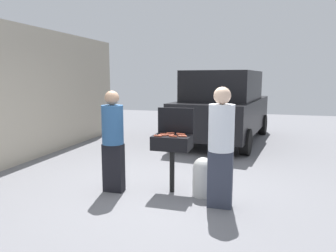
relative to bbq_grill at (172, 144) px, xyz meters
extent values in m
plane|color=slate|center=(-0.28, 0.01, -0.79)|extent=(24.00, 24.00, 0.00)
cube|color=#B2A893|center=(-3.68, 1.01, 0.70)|extent=(0.24, 8.00, 2.97)
cylinder|color=black|center=(0.00, 0.00, -0.43)|extent=(0.08, 0.08, 0.71)
cube|color=black|center=(0.00, 0.00, 0.03)|extent=(0.60, 0.44, 0.22)
cube|color=black|center=(0.00, 0.22, 0.35)|extent=(0.60, 0.05, 0.42)
cylinder|color=#AD4228|center=(-0.14, 0.01, 0.16)|extent=(0.13, 0.04, 0.03)
cylinder|color=#AD4228|center=(0.11, 0.11, 0.16)|extent=(0.13, 0.04, 0.03)
cylinder|color=#AD4228|center=(0.05, -0.14, 0.16)|extent=(0.13, 0.03, 0.03)
cylinder|color=#B74C33|center=(-0.02, -0.04, 0.16)|extent=(0.13, 0.03, 0.03)
cylinder|color=#B74C33|center=(-0.18, -0.16, 0.16)|extent=(0.13, 0.03, 0.03)
cylinder|color=#AD4228|center=(0.14, 0.02, 0.16)|extent=(0.13, 0.03, 0.03)
cylinder|color=#B74C33|center=(-0.06, 0.12, 0.16)|extent=(0.13, 0.03, 0.03)
cylinder|color=#B74C33|center=(0.13, 0.07, 0.16)|extent=(0.13, 0.04, 0.03)
cylinder|color=#C6593D|center=(-0.13, -0.10, 0.16)|extent=(0.13, 0.04, 0.03)
cylinder|color=#C6593D|center=(0.19, -0.08, 0.16)|extent=(0.13, 0.04, 0.03)
cylinder|color=silver|center=(0.51, -0.04, -0.56)|extent=(0.32, 0.32, 0.46)
sphere|color=silver|center=(0.51, -0.04, -0.33)|extent=(0.31, 0.31, 0.31)
cube|color=black|center=(-0.92, -0.23, -0.39)|extent=(0.33, 0.18, 0.79)
cylinder|color=#2D598C|center=(-0.92, -0.23, 0.31)|extent=(0.34, 0.34, 0.62)
sphere|color=tan|center=(-0.92, -0.23, 0.74)|extent=(0.23, 0.23, 0.23)
cube|color=#333847|center=(0.82, -0.40, -0.38)|extent=(0.34, 0.19, 0.82)
cylinder|color=silver|center=(0.82, -0.40, 0.36)|extent=(0.36, 0.36, 0.65)
sphere|color=beige|center=(0.82, -0.40, 0.81)|extent=(0.24, 0.24, 0.24)
cube|color=black|center=(0.33, 4.52, -0.02)|extent=(2.45, 4.61, 0.90)
cube|color=black|center=(0.30, 4.33, 0.83)|extent=(2.08, 2.80, 0.80)
cylinder|color=black|center=(1.02, 2.88, -0.47)|extent=(0.30, 0.66, 0.64)
cylinder|color=black|center=(-0.77, 3.11, -0.47)|extent=(0.30, 0.66, 0.64)
cylinder|color=black|center=(1.42, 5.94, -0.47)|extent=(0.30, 0.66, 0.64)
cylinder|color=black|center=(-0.37, 6.17, -0.47)|extent=(0.30, 0.66, 0.64)
camera|label=1|loc=(1.33, -4.80, 1.06)|focal=34.07mm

